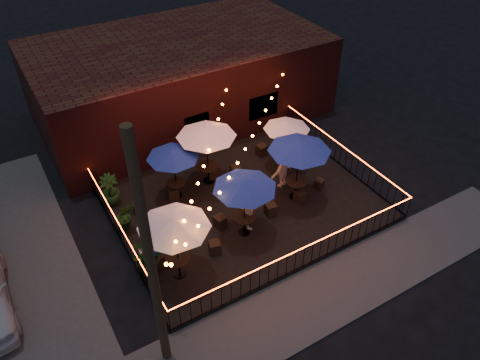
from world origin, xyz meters
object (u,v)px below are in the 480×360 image
(cafe_table_2, at_px, (245,185))
(cooler, at_px, (149,256))
(cafe_table_3, at_px, (206,133))
(cafe_table_5, at_px, (287,126))
(cafe_table_4, at_px, (300,147))
(cafe_table_1, at_px, (173,154))
(cafe_table_0, at_px, (174,224))
(utility_pole, at_px, (151,266))

(cafe_table_2, distance_m, cooler, 4.13)
(cafe_table_3, height_order, cafe_table_5, cafe_table_3)
(cafe_table_5, bearing_deg, cafe_table_2, -143.64)
(cafe_table_5, xyz_separation_m, cooler, (-7.38, -2.42, -1.62))
(cafe_table_4, height_order, cafe_table_5, cafe_table_4)
(cafe_table_1, height_order, cafe_table_2, cafe_table_2)
(cafe_table_0, height_order, cafe_table_5, cafe_table_0)
(cafe_table_4, relative_size, cafe_table_5, 1.25)
(cafe_table_1, bearing_deg, cafe_table_5, -5.27)
(cafe_table_2, height_order, cooler, cafe_table_2)
(cafe_table_1, bearing_deg, utility_pole, -117.22)
(cafe_table_5, bearing_deg, cafe_table_4, -113.32)
(cafe_table_0, height_order, cafe_table_3, cafe_table_3)
(cafe_table_1, distance_m, cooler, 4.09)
(cafe_table_4, bearing_deg, cafe_table_2, -166.21)
(cafe_table_1, bearing_deg, cafe_table_0, -113.49)
(cafe_table_1, bearing_deg, cafe_table_4, -31.29)
(cafe_table_1, height_order, cafe_table_3, cafe_table_3)
(cafe_table_1, relative_size, cafe_table_4, 0.89)
(cafe_table_0, distance_m, cafe_table_2, 3.01)
(cafe_table_3, height_order, cafe_table_4, cafe_table_4)
(cafe_table_4, xyz_separation_m, cafe_table_5, (0.88, 2.05, -0.47))
(cafe_table_4, bearing_deg, cooler, -176.80)
(cafe_table_4, distance_m, cafe_table_5, 2.28)
(utility_pole, xyz_separation_m, cafe_table_3, (4.82, 6.53, -1.39))
(utility_pole, distance_m, cafe_table_3, 8.24)
(cafe_table_1, distance_m, cafe_table_3, 1.62)
(cafe_table_1, bearing_deg, cooler, -129.33)
(cafe_table_1, bearing_deg, cafe_table_3, 7.24)
(utility_pole, relative_size, cooler, 10.21)
(utility_pole, xyz_separation_m, cafe_table_0, (1.60, 2.52, -1.46))
(utility_pole, xyz_separation_m, cooler, (0.90, 3.45, -3.45))
(utility_pole, distance_m, cafe_table_4, 8.44)
(cafe_table_3, bearing_deg, cafe_table_1, -172.76)
(cooler, bearing_deg, cafe_table_1, 50.94)
(cafe_table_2, height_order, cafe_table_3, cafe_table_3)
(cafe_table_3, distance_m, cooler, 5.39)
(cafe_table_3, bearing_deg, cafe_table_5, -10.83)
(cafe_table_1, relative_size, cafe_table_3, 0.85)
(cafe_table_2, xyz_separation_m, cafe_table_5, (3.74, 2.75, -0.30))
(cafe_table_4, relative_size, cooler, 3.79)
(cafe_table_0, bearing_deg, cafe_table_2, 11.50)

